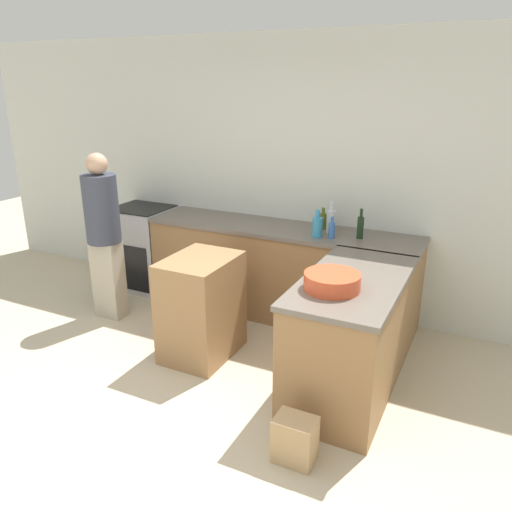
{
  "coord_description": "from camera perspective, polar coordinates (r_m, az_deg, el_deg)",
  "views": [
    {
      "loc": [
        1.84,
        -2.08,
        2.25
      ],
      "look_at": [
        0.22,
        1.21,
        0.96
      ],
      "focal_mm": 35.0,
      "sensor_mm": 36.0,
      "label": 1
    }
  ],
  "objects": [
    {
      "name": "counter_back",
      "position": [
        4.98,
        2.72,
        -1.73
      ],
      "size": [
        2.71,
        0.64,
        0.92
      ],
      "color": "olive",
      "rests_on": "ground_plane"
    },
    {
      "name": "ground_plane",
      "position": [
        3.57,
        -12.62,
        -20.21
      ],
      "size": [
        14.0,
        14.0,
        0.0
      ],
      "primitive_type": "plane",
      "color": "beige"
    },
    {
      "name": "range_oven",
      "position": [
        5.82,
        -12.71,
        0.98
      ],
      "size": [
        0.67,
        0.62,
        0.93
      ],
      "color": "#ADADB2",
      "rests_on": "ground_plane"
    },
    {
      "name": "paper_bag",
      "position": [
        3.3,
        4.47,
        -20.19
      ],
      "size": [
        0.26,
        0.19,
        0.3
      ],
      "color": "tan",
      "rests_on": "ground_plane"
    },
    {
      "name": "wall_back",
      "position": [
        5.04,
        4.43,
        9.01
      ],
      "size": [
        8.0,
        0.06,
        2.7
      ],
      "color": "silver",
      "rests_on": "ground_plane"
    },
    {
      "name": "wine_bottle_dark",
      "position": [
        4.55,
        11.84,
        3.29
      ],
      "size": [
        0.06,
        0.06,
        0.27
      ],
      "color": "black",
      "rests_on": "counter_back"
    },
    {
      "name": "person_by_range",
      "position": [
        5.01,
        -17.01,
        2.71
      ],
      "size": [
        0.33,
        0.33,
        1.63
      ],
      "color": "#ADA38E",
      "rests_on": "ground_plane"
    },
    {
      "name": "dish_soap_bottle",
      "position": [
        4.53,
        7.02,
        3.38
      ],
      "size": [
        0.09,
        0.09,
        0.25
      ],
      "color": "#338CBF",
      "rests_on": "counter_back"
    },
    {
      "name": "counter_peninsula",
      "position": [
        3.84,
        10.74,
        -8.84
      ],
      "size": [
        0.69,
        1.39,
        0.92
      ],
      "color": "olive",
      "rests_on": "ground_plane"
    },
    {
      "name": "island_table",
      "position": [
        4.27,
        -6.25,
        -5.84
      ],
      "size": [
        0.51,
        0.68,
        0.88
      ],
      "color": "#997047",
      "rests_on": "ground_plane"
    },
    {
      "name": "water_bottle_blue",
      "position": [
        4.52,
        8.65,
        3.0
      ],
      "size": [
        0.06,
        0.06,
        0.2
      ],
      "color": "#386BB7",
      "rests_on": "counter_back"
    },
    {
      "name": "mixing_bowl",
      "position": [
        3.4,
        8.68,
        -2.89
      ],
      "size": [
        0.38,
        0.38,
        0.12
      ],
      "color": "#DB512D",
      "rests_on": "counter_peninsula"
    },
    {
      "name": "olive_oil_bottle",
      "position": [
        4.79,
        7.66,
        4.03
      ],
      "size": [
        0.07,
        0.07,
        0.21
      ],
      "color": "#475B1E",
      "rests_on": "counter_back"
    },
    {
      "name": "vinegar_bottle_clear",
      "position": [
        4.68,
        8.57,
        4.03
      ],
      "size": [
        0.09,
        0.09,
        0.29
      ],
      "color": "silver",
      "rests_on": "counter_back"
    }
  ]
}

